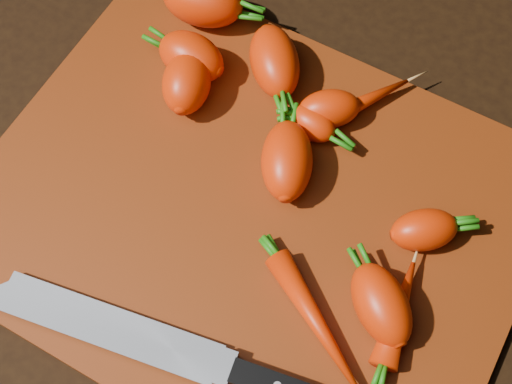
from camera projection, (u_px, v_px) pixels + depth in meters
The scene contains 15 objects.
ground at pixel (251, 216), 0.68m from camera, with size 2.00×2.00×0.01m, color black.
cutting_board at pixel (251, 211), 0.67m from camera, with size 0.50×0.40×0.01m, color #612409.
carrot_0 at pixel (203, 0), 0.73m from camera, with size 0.08×0.05×0.05m, color red.
carrot_1 at pixel (191, 57), 0.70m from camera, with size 0.07×0.05×0.05m, color red.
carrot_2 at pixel (274, 61), 0.70m from camera, with size 0.08×0.05×0.05m, color red.
carrot_3 at pixel (287, 161), 0.65m from camera, with size 0.08×0.05×0.05m, color red.
carrot_4 at pixel (329, 109), 0.68m from camera, with size 0.06×0.04×0.04m, color red.
carrot_5 at pixel (312, 123), 0.68m from camera, with size 0.05×0.03×0.03m, color red.
carrot_6 at pixel (381, 305), 0.60m from camera, with size 0.08×0.04×0.04m, color red.
carrot_7 at pixel (356, 106), 0.69m from camera, with size 0.12×0.03×0.03m, color red.
carrot_8 at pixel (317, 323), 0.60m from camera, with size 0.14×0.02×0.02m, color red.
carrot_9 at pixel (399, 313), 0.60m from camera, with size 0.10×0.02×0.02m, color red.
carrot_10 at pixel (424, 230), 0.63m from camera, with size 0.06×0.04×0.04m, color red.
carrot_11 at pixel (187, 82), 0.69m from camera, with size 0.07×0.05×0.05m, color red.
knife at pixel (130, 335), 0.60m from camera, with size 0.32×0.08×0.02m.
Camera 1 is at (0.14, -0.23, 0.61)m, focal length 50.00 mm.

